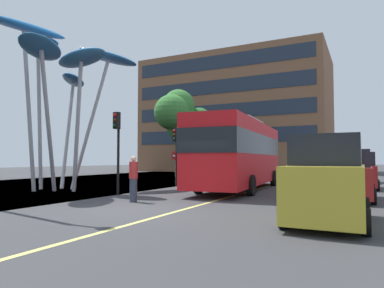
{
  "coord_description": "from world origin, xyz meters",
  "views": [
    {
      "loc": [
        6.78,
        -9.47,
        1.65
      ],
      "look_at": [
        -1.59,
        7.27,
        2.5
      ],
      "focal_mm": 32.23,
      "sensor_mm": 36.0,
      "label": 1
    }
  ],
  "objects": [
    {
      "name": "tree_pavement_near",
      "position": [
        -9.81,
        20.58,
        6.16
      ],
      "size": [
        4.06,
        4.87,
        8.75
      ],
      "color": "brown",
      "rests_on": "ground"
    },
    {
      "name": "no_entry_sign",
      "position": [
        -3.93,
        9.64,
        1.48
      ],
      "size": [
        0.6,
        0.12,
        2.2
      ],
      "color": "gray",
      "rests_on": "ground"
    },
    {
      "name": "car_parked_mid",
      "position": [
        6.13,
        6.1,
        0.97
      ],
      "size": [
        2.06,
        4.07,
        2.05
      ],
      "color": "maroon",
      "rests_on": "ground"
    },
    {
      "name": "leaf_sculpture",
      "position": [
        -7.99,
        4.18,
        7.01
      ],
      "size": [
        7.03,
        8.75,
        9.0
      ],
      "color": "#9EA0A5",
      "rests_on": "ground"
    },
    {
      "name": "ground",
      "position": [
        -0.72,
        0.0,
        -0.05
      ],
      "size": [
        120.0,
        240.0,
        0.1
      ],
      "color": "#38383A"
    },
    {
      "name": "traffic_light_kerb_far",
      "position": [
        -3.76,
        9.31,
        2.6
      ],
      "size": [
        0.28,
        0.42,
        3.59
      ],
      "color": "black",
      "rests_on": "ground"
    },
    {
      "name": "backdrop_building",
      "position": [
        -9.81,
        38.73,
        8.04
      ],
      "size": [
        25.41,
        14.58,
        16.07
      ],
      "color": "brown",
      "rests_on": "ground"
    },
    {
      "name": "tree_pavement_far",
      "position": [
        -7.45,
        22.53,
        4.43
      ],
      "size": [
        4.36,
        3.96,
        7.02
      ],
      "color": "brown",
      "rests_on": "ground"
    },
    {
      "name": "pedestrian",
      "position": [
        -1.3,
        1.58,
        0.9
      ],
      "size": [
        0.34,
        0.34,
        1.79
      ],
      "color": "#2D3342",
      "rests_on": "ground"
    },
    {
      "name": "car_parked_near",
      "position": [
        5.91,
        0.14,
        1.06
      ],
      "size": [
        1.96,
        3.88,
        2.27
      ],
      "color": "gold",
      "rests_on": "ground"
    },
    {
      "name": "car_side_street",
      "position": [
        6.16,
        18.53,
        0.96
      ],
      "size": [
        1.97,
        4.29,
        2.06
      ],
      "color": "#2D5138",
      "rests_on": "ground"
    },
    {
      "name": "red_bus",
      "position": [
        0.62,
        8.79,
        2.12
      ],
      "size": [
        3.45,
        11.32,
        3.88
      ],
      "color": "red",
      "rests_on": "ground"
    },
    {
      "name": "car_parked_far",
      "position": [
        6.52,
        12.36,
        0.96
      ],
      "size": [
        1.94,
        3.81,
        2.07
      ],
      "color": "maroon",
      "rests_on": "ground"
    },
    {
      "name": "traffic_light_kerb_near",
      "position": [
        -3.76,
        3.61,
        2.83
      ],
      "size": [
        0.28,
        0.42,
        3.92
      ],
      "color": "black",
      "rests_on": "ground"
    }
  ]
}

